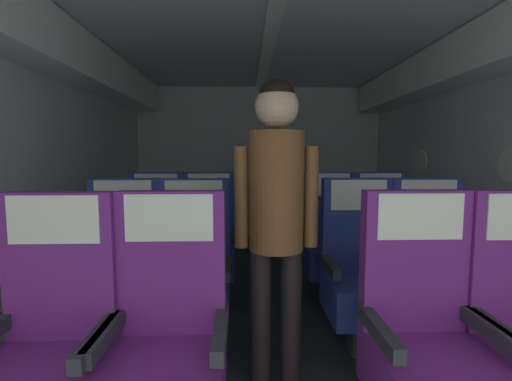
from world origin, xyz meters
The scene contains 14 objects.
ground centered at (0.00, 2.76, -0.01)m, with size 3.86×5.93×0.02m, color #23282D.
fuselage_shell centered at (0.00, 3.05, 1.66)m, with size 3.74×5.58×2.32m.
seat_a_left_window centered at (-1.00, 1.48, 0.48)m, with size 0.49×0.47×1.11m.
seat_a_left_aisle centered at (-0.54, 1.51, 0.48)m, with size 0.49×0.47×1.11m.
seat_a_right_window centered at (0.54, 1.51, 0.48)m, with size 0.49×0.47×1.11m.
seat_b_left_window centered at (-1.01, 2.36, 0.48)m, with size 0.49×0.47×1.11m.
seat_b_left_aisle centered at (-0.55, 2.34, 0.48)m, with size 0.49×0.47×1.11m.
seat_b_right_aisle centered at (1.00, 2.33, 0.48)m, with size 0.49×0.47×1.11m.
seat_b_right_window centered at (0.54, 2.35, 0.48)m, with size 0.49×0.47×1.11m.
seat_c_left_window centered at (-1.00, 3.20, 0.48)m, with size 0.49×0.47×1.11m.
seat_c_left_aisle centered at (-0.54, 3.21, 0.48)m, with size 0.49×0.47×1.11m.
seat_c_right_aisle centered at (1.00, 3.19, 0.48)m, with size 0.49×0.47×1.11m.
seat_c_right_window centered at (0.54, 3.20, 0.48)m, with size 0.49×0.47×1.11m.
flight_attendant centered at (-0.06, 1.92, 1.02)m, with size 0.43×0.28×1.64m.
Camera 1 is at (-0.22, 0.09, 1.26)m, focal length 25.36 mm.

